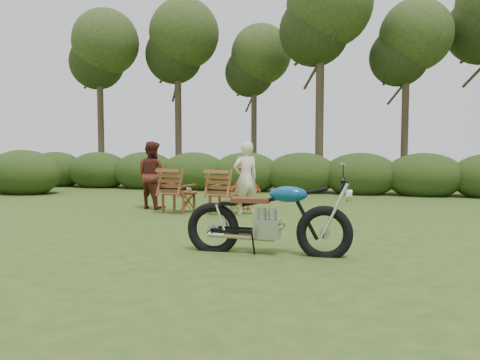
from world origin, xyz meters
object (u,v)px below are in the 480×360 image
(motorcycle, at_px, (267,253))
(adult_a, at_px, (246,214))
(lawn_chair_left, at_px, (179,212))
(cup, at_px, (189,190))
(lawn_chair_right, at_px, (225,214))
(side_table, at_px, (187,202))
(adult_b, at_px, (152,208))
(child, at_px, (246,209))

(motorcycle, xyz_separation_m, adult_a, (-1.35, 3.80, 0.00))
(lawn_chair_left, relative_size, adult_a, 0.63)
(cup, bearing_deg, lawn_chair_left, -154.87)
(lawn_chair_right, distance_m, adult_a, 0.48)
(cup, xyz_separation_m, adult_a, (1.43, -0.03, -0.54))
(side_table, height_order, adult_a, adult_a)
(cup, height_order, adult_b, adult_b)
(side_table, bearing_deg, adult_a, -0.70)
(lawn_chair_left, height_order, child, child)
(motorcycle, distance_m, adult_b, 5.74)
(motorcycle, xyz_separation_m, child, (-1.58, 4.66, 0.00))
(lawn_chair_left, xyz_separation_m, adult_b, (-0.93, 0.46, 0.00))
(motorcycle, relative_size, cup, 19.67)
(adult_b, bearing_deg, cup, -178.83)
(lawn_chair_right, bearing_deg, side_table, 6.33)
(adult_a, xyz_separation_m, child, (-0.23, 0.85, 0.00))
(side_table, bearing_deg, adult_b, 161.78)
(lawn_chair_right, relative_size, side_table, 2.11)
(lawn_chair_right, height_order, cup, cup)
(lawn_chair_left, bearing_deg, adult_a, -167.59)
(adult_a, bearing_deg, lawn_chair_right, -36.31)
(lawn_chair_right, distance_m, adult_b, 2.14)
(lawn_chair_left, height_order, side_table, lawn_chair_left)
(lawn_chair_right, xyz_separation_m, adult_a, (0.48, 0.04, 0.00))
(adult_b, relative_size, child, 1.42)
(lawn_chair_right, height_order, side_table, lawn_chair_right)
(adult_a, bearing_deg, side_table, -42.01)
(adult_b, xyz_separation_m, child, (2.35, 0.47, 0.00))
(adult_a, bearing_deg, lawn_chair_left, -38.60)
(motorcycle, bearing_deg, adult_b, 130.80)
(adult_a, bearing_deg, child, -116.35)
(adult_a, height_order, adult_b, adult_b)
(motorcycle, bearing_deg, lawn_chair_left, 126.49)
(lawn_chair_right, xyz_separation_m, cup, (-0.94, 0.07, 0.54))
(motorcycle, bearing_deg, lawn_chair_right, 113.60)
(lawn_chair_left, xyz_separation_m, adult_a, (1.65, 0.08, 0.00))
(motorcycle, height_order, side_table, motorcycle)
(side_table, bearing_deg, lawn_chair_right, -3.48)
(lawn_chair_right, height_order, lawn_chair_left, lawn_chair_left)
(side_table, distance_m, adult_b, 1.19)
(lawn_chair_left, relative_size, side_table, 2.13)
(lawn_chair_right, bearing_deg, child, -95.89)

